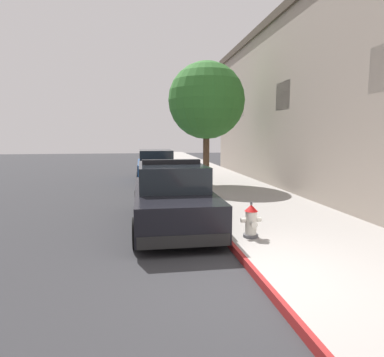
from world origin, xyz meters
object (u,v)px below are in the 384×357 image
object	(u,v)px
police_cruiser	(172,196)
parked_car_silver_ahead	(156,166)
fire_hydrant	(251,221)
street_tree	(206,101)

from	to	relation	value
police_cruiser	parked_car_silver_ahead	world-z (taller)	police_cruiser
parked_car_silver_ahead	fire_hydrant	bearing A→B (deg)	-82.07
parked_car_silver_ahead	street_tree	size ratio (longest dim) A/B	0.91
parked_car_silver_ahead	police_cruiser	bearing A→B (deg)	-90.09
parked_car_silver_ahead	fire_hydrant	size ratio (longest dim) A/B	6.37
police_cruiser	parked_car_silver_ahead	distance (m)	8.92
street_tree	fire_hydrant	bearing A→B (deg)	-94.34
parked_car_silver_ahead	fire_hydrant	world-z (taller)	parked_car_silver_ahead
fire_hydrant	street_tree	xyz separation A→B (m)	(0.60, 7.90, 3.29)
fire_hydrant	street_tree	distance (m)	8.58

